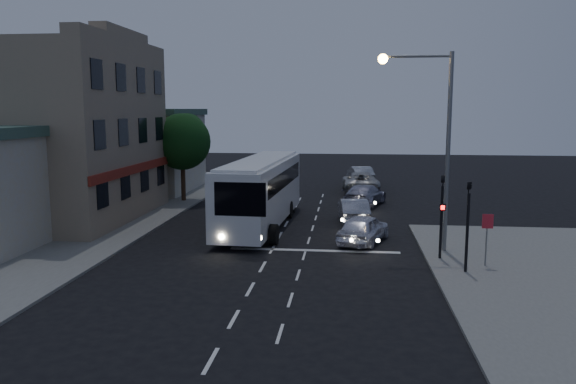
# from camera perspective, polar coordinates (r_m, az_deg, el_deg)

# --- Properties ---
(ground) EXTENTS (120.00, 120.00, 0.00)m
(ground) POSITION_cam_1_polar(r_m,az_deg,el_deg) (24.88, -2.24, -6.97)
(ground) COLOR black
(sidewalk_far) EXTENTS (12.00, 50.00, 0.12)m
(sidewalk_far) POSITION_cam_1_polar(r_m,az_deg,el_deg) (36.38, -21.00, -2.51)
(sidewalk_far) COLOR slate
(sidewalk_far) RESTS_ON ground
(road_markings) EXTENTS (8.00, 30.55, 0.01)m
(road_markings) POSITION_cam_1_polar(r_m,az_deg,el_deg) (27.92, 1.38, -5.25)
(road_markings) COLOR silver
(road_markings) RESTS_ON ground
(tour_bus) EXTENTS (3.26, 12.60, 3.83)m
(tour_bus) POSITION_cam_1_polar(r_m,az_deg,el_deg) (31.68, -2.74, 0.19)
(tour_bus) COLOR silver
(tour_bus) RESTS_ON ground
(car_suv) EXTENTS (2.99, 4.56, 1.44)m
(car_suv) POSITION_cam_1_polar(r_m,az_deg,el_deg) (28.16, 7.68, -3.71)
(car_suv) COLOR silver
(car_suv) RESTS_ON ground
(car_sedan_a) EXTENTS (1.96, 4.56, 1.46)m
(car_sedan_a) POSITION_cam_1_polar(r_m,az_deg,el_deg) (32.86, 6.64, -1.93)
(car_sedan_a) COLOR #A3A4AF
(car_sedan_a) RESTS_ON ground
(car_sedan_b) EXTENTS (3.44, 5.47, 1.48)m
(car_sedan_b) POSITION_cam_1_polar(r_m,az_deg,el_deg) (39.02, 7.79, -0.30)
(car_sedan_b) COLOR #9292A8
(car_sedan_b) RESTS_ON ground
(car_sedan_c) EXTENTS (3.00, 6.00, 1.63)m
(car_sedan_c) POSITION_cam_1_polar(r_m,az_deg,el_deg) (45.27, 7.37, 1.01)
(car_sedan_c) COLOR #A3A3A3
(car_sedan_c) RESTS_ON ground
(car_extra) EXTENTS (2.51, 5.00, 1.57)m
(car_extra) POSITION_cam_1_polar(r_m,az_deg,el_deg) (50.37, 7.34, 1.72)
(car_extra) COLOR silver
(car_extra) RESTS_ON ground
(traffic_signal_main) EXTENTS (0.25, 0.35, 4.10)m
(traffic_signal_main) POSITION_cam_1_polar(r_m,az_deg,el_deg) (25.18, 15.37, -1.44)
(traffic_signal_main) COLOR black
(traffic_signal_main) RESTS_ON sidewalk_near
(traffic_signal_side) EXTENTS (0.18, 0.15, 4.10)m
(traffic_signal_side) POSITION_cam_1_polar(r_m,az_deg,el_deg) (23.40, 17.82, -2.28)
(traffic_signal_side) COLOR black
(traffic_signal_side) RESTS_ON sidewalk_near
(regulatory_sign) EXTENTS (0.45, 0.12, 2.20)m
(regulatory_sign) POSITION_cam_1_polar(r_m,az_deg,el_deg) (24.69, 19.57, -3.77)
(regulatory_sign) COLOR slate
(regulatory_sign) RESTS_ON sidewalk_near
(streetlight) EXTENTS (3.32, 0.44, 9.00)m
(streetlight) POSITION_cam_1_polar(r_m,az_deg,el_deg) (26.21, 14.61, 6.25)
(streetlight) COLOR slate
(streetlight) RESTS_ON sidewalk_near
(main_building) EXTENTS (10.12, 12.00, 11.00)m
(main_building) POSITION_cam_1_polar(r_m,az_deg,el_deg) (36.26, -22.78, 5.49)
(main_building) COLOR gray
(main_building) RESTS_ON sidewalk_far
(low_building_north) EXTENTS (9.40, 9.40, 6.50)m
(low_building_north) POSITION_cam_1_polar(r_m,az_deg,el_deg) (47.04, -15.11, 4.22)
(low_building_north) COLOR #B3A88C
(low_building_north) RESTS_ON sidewalk_far
(street_tree) EXTENTS (4.00, 4.00, 6.20)m
(street_tree) POSITION_cam_1_polar(r_m,az_deg,el_deg) (40.55, -10.71, 5.30)
(street_tree) COLOR black
(street_tree) RESTS_ON sidewalk_far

